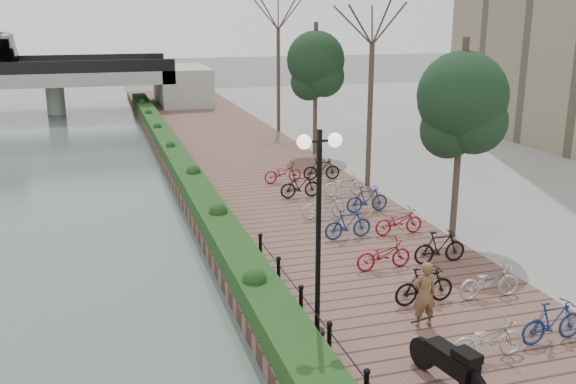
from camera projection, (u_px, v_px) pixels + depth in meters
name	position (u px, v px, depth m)	size (l,w,h in m)	color
promenade	(270.00, 189.00, 28.18)	(8.00, 75.00, 0.50)	brown
inland_pavement	(572.00, 165.00, 32.64)	(24.00, 75.00, 0.50)	gray
hedge	(184.00, 169.00, 29.39)	(1.10, 56.00, 0.60)	#153A15
chain_fence	(346.00, 363.00, 13.00)	(0.10, 14.10, 0.70)	black
lamppost	(319.00, 190.00, 13.97)	(1.02, 0.32, 4.81)	black
motorcycle	(447.00, 360.00, 12.68)	(0.57, 1.83, 1.15)	black
pedestrian	(424.00, 294.00, 15.07)	(0.59, 0.39, 1.63)	brown
bicycle_parking	(374.00, 224.00, 21.23)	(2.40, 17.32, 1.00)	#B2B3B7
street_trees	(406.00, 125.00, 23.93)	(3.20, 37.12, 6.80)	#332A1E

